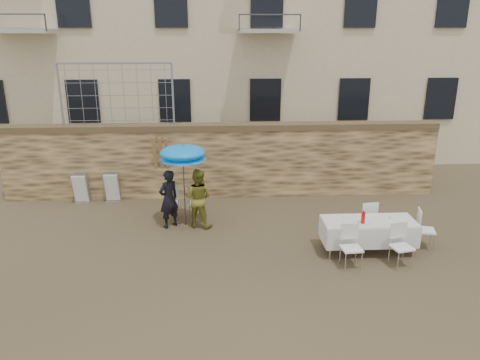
{
  "coord_description": "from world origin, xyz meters",
  "views": [
    {
      "loc": [
        -0.16,
        -8.68,
        4.97
      ],
      "look_at": [
        0.4,
        2.2,
        1.4
      ],
      "focal_mm": 35.0,
      "sensor_mm": 36.0,
      "label": 1
    }
  ],
  "objects_px": {
    "banquet_table": "(369,222)",
    "table_chair_back": "(366,219)",
    "table_chair_front_left": "(352,247)",
    "chair_stack_right": "(113,186)",
    "chair_stack_left": "(82,187)",
    "soda_bottle": "(363,218)",
    "man_suit": "(169,199)",
    "table_chair_front_right": "(402,246)",
    "woman_dress": "(198,198)",
    "couple_chair_left": "(171,202)",
    "umbrella": "(183,155)",
    "couple_chair_right": "(197,201)",
    "table_chair_side": "(426,229)"
  },
  "relations": [
    {
      "from": "table_chair_front_left",
      "to": "table_chair_back",
      "type": "xyz_separation_m",
      "value": [
        0.8,
        1.55,
        0.0
      ]
    },
    {
      "from": "woman_dress",
      "to": "chair_stack_right",
      "type": "relative_size",
      "value": 1.7
    },
    {
      "from": "banquet_table",
      "to": "table_chair_front_left",
      "type": "relative_size",
      "value": 2.19
    },
    {
      "from": "couple_chair_left",
      "to": "soda_bottle",
      "type": "distance_m",
      "value": 5.1
    },
    {
      "from": "umbrella",
      "to": "chair_stack_right",
      "type": "bearing_deg",
      "value": 139.44
    },
    {
      "from": "banquet_table",
      "to": "woman_dress",
      "type": "bearing_deg",
      "value": 157.29
    },
    {
      "from": "man_suit",
      "to": "table_chair_front_right",
      "type": "relative_size",
      "value": 1.61
    },
    {
      "from": "table_chair_front_left",
      "to": "table_chair_side",
      "type": "distance_m",
      "value": 2.17
    },
    {
      "from": "table_chair_front_left",
      "to": "couple_chair_left",
      "type": "bearing_deg",
      "value": 139.38
    },
    {
      "from": "umbrella",
      "to": "couple_chair_left",
      "type": "xyz_separation_m",
      "value": [
        -0.4,
        0.45,
        -1.42
      ]
    },
    {
      "from": "couple_chair_left",
      "to": "couple_chair_right",
      "type": "relative_size",
      "value": 1.0
    },
    {
      "from": "couple_chair_left",
      "to": "soda_bottle",
      "type": "relative_size",
      "value": 3.69
    },
    {
      "from": "couple_chair_left",
      "to": "couple_chair_right",
      "type": "xyz_separation_m",
      "value": [
        0.7,
        0.0,
        0.0
      ]
    },
    {
      "from": "soda_bottle",
      "to": "chair_stack_left",
      "type": "relative_size",
      "value": 0.28
    },
    {
      "from": "man_suit",
      "to": "table_chair_side",
      "type": "height_order",
      "value": "man_suit"
    },
    {
      "from": "couple_chair_right",
      "to": "soda_bottle",
      "type": "bearing_deg",
      "value": 155.63
    },
    {
      "from": "umbrella",
      "to": "chair_stack_left",
      "type": "relative_size",
      "value": 2.19
    },
    {
      "from": "couple_chair_left",
      "to": "chair_stack_right",
      "type": "bearing_deg",
      "value": -48.62
    },
    {
      "from": "table_chair_front_left",
      "to": "table_chair_side",
      "type": "bearing_deg",
      "value": 18.15
    },
    {
      "from": "couple_chair_left",
      "to": "table_chair_front_left",
      "type": "height_order",
      "value": "same"
    },
    {
      "from": "woman_dress",
      "to": "table_chair_front_right",
      "type": "distance_m",
      "value": 5.07
    },
    {
      "from": "man_suit",
      "to": "banquet_table",
      "type": "height_order",
      "value": "man_suit"
    },
    {
      "from": "banquet_table",
      "to": "soda_bottle",
      "type": "height_order",
      "value": "soda_bottle"
    },
    {
      "from": "umbrella",
      "to": "chair_stack_left",
      "type": "xyz_separation_m",
      "value": [
        -3.16,
        1.93,
        -1.44
      ]
    },
    {
      "from": "table_chair_front_right",
      "to": "table_chair_side",
      "type": "bearing_deg",
      "value": 30.3
    },
    {
      "from": "table_chair_front_left",
      "to": "chair_stack_right",
      "type": "relative_size",
      "value": 1.04
    },
    {
      "from": "woman_dress",
      "to": "couple_chair_right",
      "type": "distance_m",
      "value": 0.63
    },
    {
      "from": "man_suit",
      "to": "umbrella",
      "type": "xyz_separation_m",
      "value": [
        0.4,
        0.1,
        1.13
      ]
    },
    {
      "from": "couple_chair_right",
      "to": "table_chair_side",
      "type": "bearing_deg",
      "value": 166.11
    },
    {
      "from": "couple_chair_left",
      "to": "chair_stack_right",
      "type": "height_order",
      "value": "couple_chair_left"
    },
    {
      "from": "couple_chair_right",
      "to": "soda_bottle",
      "type": "relative_size",
      "value": 3.69
    },
    {
      "from": "man_suit",
      "to": "table_chair_back",
      "type": "xyz_separation_m",
      "value": [
        4.91,
        -0.86,
        -0.29
      ]
    },
    {
      "from": "woman_dress",
      "to": "table_chair_back",
      "type": "distance_m",
      "value": 4.25
    },
    {
      "from": "table_chair_back",
      "to": "banquet_table",
      "type": "bearing_deg",
      "value": 68.73
    },
    {
      "from": "chair_stack_left",
      "to": "couple_chair_left",
      "type": "bearing_deg",
      "value": -28.25
    },
    {
      "from": "banquet_table",
      "to": "table_chair_back",
      "type": "bearing_deg",
      "value": 75.96
    },
    {
      "from": "umbrella",
      "to": "woman_dress",
      "type": "bearing_deg",
      "value": -15.95
    },
    {
      "from": "table_chair_side",
      "to": "chair_stack_left",
      "type": "distance_m",
      "value": 9.56
    },
    {
      "from": "chair_stack_left",
      "to": "chair_stack_right",
      "type": "distance_m",
      "value": 0.9
    },
    {
      "from": "soda_bottle",
      "to": "table_chair_back",
      "type": "height_order",
      "value": "soda_bottle"
    },
    {
      "from": "umbrella",
      "to": "table_chair_front_right",
      "type": "xyz_separation_m",
      "value": [
        4.81,
        -2.51,
        -1.42
      ]
    },
    {
      "from": "chair_stack_left",
      "to": "soda_bottle",
      "type": "bearing_deg",
      "value": -27.85
    },
    {
      "from": "banquet_table",
      "to": "soda_bottle",
      "type": "bearing_deg",
      "value": -143.13
    },
    {
      "from": "banquet_table",
      "to": "table_chair_front_right",
      "type": "xyz_separation_m",
      "value": [
        0.5,
        -0.75,
        -0.25
      ]
    },
    {
      "from": "man_suit",
      "to": "woman_dress",
      "type": "relative_size",
      "value": 0.99
    },
    {
      "from": "woman_dress",
      "to": "umbrella",
      "type": "xyz_separation_m",
      "value": [
        -0.35,
        0.1,
        1.12
      ]
    },
    {
      "from": "banquet_table",
      "to": "table_chair_back",
      "type": "distance_m",
      "value": 0.86
    },
    {
      "from": "woman_dress",
      "to": "couple_chair_right",
      "type": "bearing_deg",
      "value": -65.21
    },
    {
      "from": "table_chair_front_right",
      "to": "chair_stack_left",
      "type": "relative_size",
      "value": 1.04
    },
    {
      "from": "woman_dress",
      "to": "umbrella",
      "type": "bearing_deg",
      "value": 3.65
    }
  ]
}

